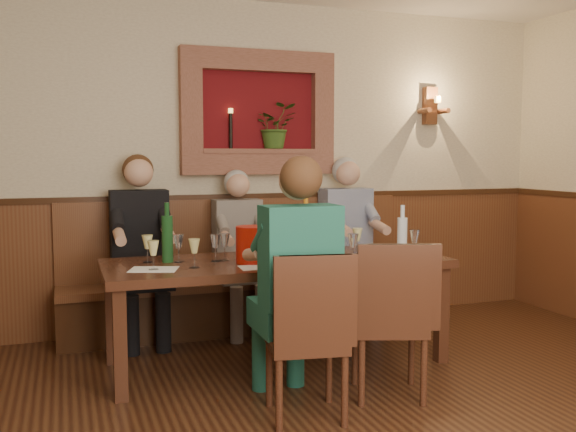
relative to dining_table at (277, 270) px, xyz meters
name	(u,v)px	position (x,y,z in m)	size (l,w,h in m)	color
room_shell	(416,58)	(0.00, -1.85, 1.21)	(6.04, 6.04, 2.82)	#C1B192
wainscoting	(410,360)	(0.00, -1.85, -0.09)	(6.02, 6.02, 1.15)	#5C2F1A
wall_niche	(263,118)	(0.24, 1.09, 1.13)	(1.36, 0.30, 1.06)	#5F0D12
wall_sconce	(431,107)	(1.90, 1.08, 1.27)	(0.25, 0.20, 0.35)	#5C2F1A
dining_table	(277,270)	(0.00, 0.00, 0.00)	(2.40, 0.90, 0.75)	#321A0F
bench	(242,291)	(0.00, 0.94, -0.35)	(3.00, 0.45, 1.11)	#381E0F
chair_near_left	(306,370)	(-0.15, -0.97, -0.40)	(0.49, 0.49, 0.96)	#321A0F
chair_near_right	(388,351)	(0.44, -0.84, -0.39)	(0.55, 0.55, 0.97)	#321A0F
person_bench_left	(142,265)	(-0.85, 0.84, -0.05)	(0.45, 0.55, 1.49)	black
person_bench_mid	(240,267)	(-0.04, 0.84, -0.11)	(0.39, 0.48, 1.36)	#4F4948
person_bench_right	(350,255)	(0.95, 0.84, -0.07)	(0.44, 0.54, 1.47)	navy
person_chair_front	(295,303)	(-0.15, -0.78, -0.06)	(0.44, 0.54, 1.48)	#184D56
spittoon_bucket	(252,245)	(-0.21, -0.08, 0.20)	(0.22, 0.22, 0.25)	red
wine_bottle_green_a	(306,233)	(0.23, 0.02, 0.25)	(0.09, 0.09, 0.43)	#19471E
wine_bottle_green_b	(167,238)	(-0.75, 0.14, 0.25)	(0.09, 0.09, 0.41)	#19471E
water_bottle	(402,236)	(0.87, -0.24, 0.23)	(0.07, 0.07, 0.38)	silver
tasting_sheet_a	(154,269)	(-0.88, -0.13, 0.08)	(0.30, 0.21, 0.00)	white
tasting_sheet_b	(273,262)	(-0.06, -0.10, 0.08)	(0.26, 0.19, 0.00)	white
tasting_sheet_c	(394,258)	(0.81, -0.23, 0.08)	(0.30, 0.22, 0.00)	white
tasting_sheet_d	(260,267)	(-0.21, -0.28, 0.08)	(0.27, 0.19, 0.00)	white
wine_glass_0	(153,255)	(-0.88, -0.15, 0.17)	(0.08, 0.08, 0.19)	#E1DB86
wine_glass_1	(179,248)	(-0.68, 0.11, 0.17)	(0.08, 0.08, 0.19)	white
wine_glass_2	(194,253)	(-0.62, -0.15, 0.17)	(0.08, 0.08, 0.19)	#E1DB86
wine_glass_3	(225,247)	(-0.36, 0.07, 0.17)	(0.08, 0.08, 0.19)	white
wine_glass_4	(280,248)	(-0.02, -0.13, 0.17)	(0.08, 0.08, 0.19)	#E1DB86
wine_glass_5	(289,243)	(0.14, 0.13, 0.17)	(0.08, 0.08, 0.19)	#E1DB86
wine_glass_6	(353,247)	(0.47, -0.25, 0.17)	(0.08, 0.08, 0.19)	white
wine_glass_7	(357,241)	(0.65, 0.06, 0.17)	(0.08, 0.08, 0.19)	#E1DB86
wine_glass_8	(414,243)	(1.00, -0.18, 0.17)	(0.08, 0.08, 0.19)	white
wine_glass_9	(266,252)	(-0.17, -0.27, 0.17)	(0.08, 0.08, 0.19)	#E1DB86
wine_glass_10	(147,249)	(-0.88, 0.16, 0.17)	(0.08, 0.08, 0.19)	#E1DB86
wine_glass_11	(216,248)	(-0.43, 0.05, 0.17)	(0.08, 0.08, 0.19)	white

